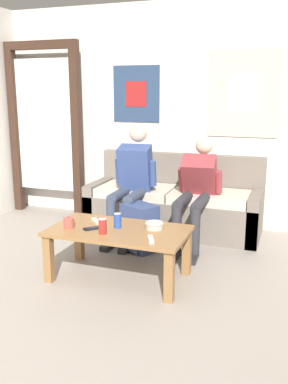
{
  "coord_description": "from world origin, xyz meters",
  "views": [
    {
      "loc": [
        1.36,
        -1.94,
        1.57
      ],
      "look_at": [
        0.06,
        1.7,
        0.65
      ],
      "focal_mm": 40.0,
      "sensor_mm": 36.0,
      "label": 1
    }
  ],
  "objects_px": {
    "couch": "(174,205)",
    "drink_can_red": "(103,226)",
    "person_seated_teen": "(196,187)",
    "pillar_candle": "(69,223)",
    "coffee_table": "(119,237)",
    "person_seated_adult": "(132,178)",
    "game_controller_near_right": "(151,239)",
    "cell_phone": "(91,228)",
    "backpack": "(139,229)",
    "drink_can_blue": "(118,221)",
    "ceramic_bowl": "(154,225)",
    "game_controller_near_left": "(96,221)"
  },
  "relations": [
    {
      "from": "couch",
      "to": "drink_can_red",
      "type": "height_order",
      "value": "couch"
    },
    {
      "from": "couch",
      "to": "person_seated_teen",
      "type": "height_order",
      "value": "person_seated_teen"
    },
    {
      "from": "pillar_candle",
      "to": "couch",
      "type": "bearing_deg",
      "value": 72.12
    },
    {
      "from": "coffee_table",
      "to": "pillar_candle",
      "type": "xyz_separation_m",
      "value": [
        -0.41,
        -0.11,
        0.12
      ]
    },
    {
      "from": "couch",
      "to": "coffee_table",
      "type": "relative_size",
      "value": 1.68
    },
    {
      "from": "coffee_table",
      "to": "person_seated_adult",
      "type": "height_order",
      "value": "person_seated_adult"
    },
    {
      "from": "game_controller_near_right",
      "to": "cell_phone",
      "type": "bearing_deg",
      "value": 169.61
    },
    {
      "from": "backpack",
      "to": "drink_can_blue",
      "type": "bearing_deg",
      "value": -86.0
    },
    {
      "from": "person_seated_adult",
      "to": "person_seated_teen",
      "type": "distance_m",
      "value": 0.7
    },
    {
      "from": "person_seated_adult",
      "to": "person_seated_teen",
      "type": "relative_size",
      "value": 1.12
    },
    {
      "from": "couch",
      "to": "person_seated_adult",
      "type": "bearing_deg",
      "value": -133.72
    },
    {
      "from": "pillar_candle",
      "to": "drink_can_red",
      "type": "bearing_deg",
      "value": -6.92
    },
    {
      "from": "ceramic_bowl",
      "to": "drink_can_red",
      "type": "height_order",
      "value": "drink_can_red"
    },
    {
      "from": "couch",
      "to": "person_seated_adult",
      "type": "relative_size",
      "value": 1.6
    },
    {
      "from": "coffee_table",
      "to": "pillar_candle",
      "type": "bearing_deg",
      "value": -164.87
    },
    {
      "from": "pillar_candle",
      "to": "game_controller_near_left",
      "type": "bearing_deg",
      "value": 55.52
    },
    {
      "from": "backpack",
      "to": "ceramic_bowl",
      "type": "xyz_separation_m",
      "value": [
        0.35,
        -0.55,
        0.24
      ]
    },
    {
      "from": "person_seated_adult",
      "to": "drink_can_red",
      "type": "xyz_separation_m",
      "value": [
        0.21,
        -1.19,
        -0.16
      ]
    },
    {
      "from": "person_seated_teen",
      "to": "cell_phone",
      "type": "distance_m",
      "value": 1.31
    },
    {
      "from": "coffee_table",
      "to": "backpack",
      "type": "relative_size",
      "value": 2.44
    },
    {
      "from": "drink_can_red",
      "to": "cell_phone",
      "type": "xyz_separation_m",
      "value": [
        -0.14,
        0.07,
        -0.06
      ]
    },
    {
      "from": "backpack",
      "to": "game_controller_near_left",
      "type": "distance_m",
      "value": 0.63
    },
    {
      "from": "coffee_table",
      "to": "person_seated_adult",
      "type": "distance_m",
      "value": 1.11
    },
    {
      "from": "backpack",
      "to": "cell_phone",
      "type": "relative_size",
      "value": 3.27
    },
    {
      "from": "drink_can_blue",
      "to": "game_controller_near_right",
      "type": "distance_m",
      "value": 0.43
    },
    {
      "from": "backpack",
      "to": "person_seated_adult",
      "type": "bearing_deg",
      "value": 119.99
    },
    {
      "from": "coffee_table",
      "to": "game_controller_near_left",
      "type": "xyz_separation_m",
      "value": [
        -0.26,
        0.11,
        0.08
      ]
    },
    {
      "from": "backpack",
      "to": "coffee_table",
      "type": "bearing_deg",
      "value": -84.14
    },
    {
      "from": "backpack",
      "to": "pillar_candle",
      "type": "relative_size",
      "value": 4.79
    },
    {
      "from": "game_controller_near_right",
      "to": "ceramic_bowl",
      "type": "bearing_deg",
      "value": 103.28
    },
    {
      "from": "ceramic_bowl",
      "to": "drink_can_blue",
      "type": "height_order",
      "value": "drink_can_blue"
    },
    {
      "from": "ceramic_bowl",
      "to": "drink_can_blue",
      "type": "xyz_separation_m",
      "value": [
        -0.3,
        -0.08,
        0.03
      ]
    },
    {
      "from": "drink_can_blue",
      "to": "drink_can_red",
      "type": "distance_m",
      "value": 0.19
    },
    {
      "from": "coffee_table",
      "to": "game_controller_near_left",
      "type": "bearing_deg",
      "value": 157.69
    },
    {
      "from": "drink_can_blue",
      "to": "drink_can_red",
      "type": "relative_size",
      "value": 1.0
    },
    {
      "from": "couch",
      "to": "ceramic_bowl",
      "type": "bearing_deg",
      "value": -81.52
    },
    {
      "from": "game_controller_near_left",
      "to": "couch",
      "type": "bearing_deg",
      "value": 75.31
    },
    {
      "from": "ceramic_bowl",
      "to": "game_controller_near_right",
      "type": "xyz_separation_m",
      "value": [
        0.07,
        -0.29,
        -0.02
      ]
    },
    {
      "from": "person_seated_teen",
      "to": "cell_phone",
      "type": "xyz_separation_m",
      "value": [
        -0.63,
        -1.14,
        -0.16
      ]
    },
    {
      "from": "person_seated_adult",
      "to": "game_controller_near_left",
      "type": "xyz_separation_m",
      "value": [
        0.02,
        -0.93,
        -0.21
      ]
    },
    {
      "from": "cell_phone",
      "to": "drink_can_blue",
      "type": "bearing_deg",
      "value": 30.31
    },
    {
      "from": "pillar_candle",
      "to": "drink_can_red",
      "type": "height_order",
      "value": "drink_can_red"
    },
    {
      "from": "coffee_table",
      "to": "game_controller_near_right",
      "type": "height_order",
      "value": "game_controller_near_right"
    },
    {
      "from": "pillar_candle",
      "to": "person_seated_teen",
      "type": "bearing_deg",
      "value": 55.04
    },
    {
      "from": "person_seated_teen",
      "to": "ceramic_bowl",
      "type": "distance_m",
      "value": 0.97
    },
    {
      "from": "couch",
      "to": "drink_can_blue",
      "type": "height_order",
      "value": "couch"
    },
    {
      "from": "backpack",
      "to": "ceramic_bowl",
      "type": "bearing_deg",
      "value": -57.92
    },
    {
      "from": "couch",
      "to": "person_seated_teen",
      "type": "bearing_deg",
      "value": -46.59
    },
    {
      "from": "person_seated_teen",
      "to": "backpack",
      "type": "xyz_separation_m",
      "value": [
        -0.48,
        -0.4,
        -0.37
      ]
    },
    {
      "from": "pillar_candle",
      "to": "cell_phone",
      "type": "relative_size",
      "value": 0.68
    }
  ]
}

